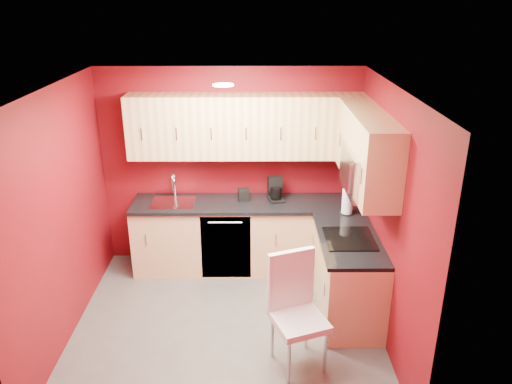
{
  "coord_description": "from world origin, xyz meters",
  "views": [
    {
      "loc": [
        0.28,
        -4.43,
        3.29
      ],
      "look_at": [
        0.31,
        0.55,
        1.3
      ],
      "focal_mm": 35.0,
      "sensor_mm": 36.0,
      "label": 1
    }
  ],
  "objects_px": {
    "paper_towel": "(347,202)",
    "dining_chair": "(299,315)",
    "napkin_holder": "(244,194)",
    "microwave": "(366,171)",
    "sink": "(173,199)",
    "coffee_maker": "(276,190)"
  },
  "relations": [
    {
      "from": "napkin_holder",
      "to": "coffee_maker",
      "type": "bearing_deg",
      "value": -5.07
    },
    {
      "from": "sink",
      "to": "coffee_maker",
      "type": "xyz_separation_m",
      "value": [
        1.26,
        0.03,
        0.11
      ]
    },
    {
      "from": "coffee_maker",
      "to": "microwave",
      "type": "bearing_deg",
      "value": -63.24
    },
    {
      "from": "microwave",
      "to": "paper_towel",
      "type": "relative_size",
      "value": 2.58
    },
    {
      "from": "microwave",
      "to": "paper_towel",
      "type": "bearing_deg",
      "value": 92.47
    },
    {
      "from": "microwave",
      "to": "dining_chair",
      "type": "bearing_deg",
      "value": -130.06
    },
    {
      "from": "microwave",
      "to": "paper_towel",
      "type": "distance_m",
      "value": 0.89
    },
    {
      "from": "coffee_maker",
      "to": "napkin_holder",
      "type": "relative_size",
      "value": 2.1
    },
    {
      "from": "microwave",
      "to": "paper_towel",
      "type": "height_order",
      "value": "microwave"
    },
    {
      "from": "sink",
      "to": "dining_chair",
      "type": "distance_m",
      "value": 2.34
    },
    {
      "from": "microwave",
      "to": "sink",
      "type": "distance_m",
      "value": 2.43
    },
    {
      "from": "paper_towel",
      "to": "napkin_holder",
      "type": "bearing_deg",
      "value": 160.78
    },
    {
      "from": "dining_chair",
      "to": "sink",
      "type": "bearing_deg",
      "value": 107.19
    },
    {
      "from": "coffee_maker",
      "to": "dining_chair",
      "type": "bearing_deg",
      "value": -97.8
    },
    {
      "from": "sink",
      "to": "napkin_holder",
      "type": "height_order",
      "value": "sink"
    },
    {
      "from": "paper_towel",
      "to": "dining_chair",
      "type": "xyz_separation_m",
      "value": [
        -0.67,
        -1.48,
        -0.5
      ]
    },
    {
      "from": "microwave",
      "to": "sink",
      "type": "bearing_deg",
      "value": 154.4
    },
    {
      "from": "sink",
      "to": "napkin_holder",
      "type": "xyz_separation_m",
      "value": [
        0.86,
        0.07,
        0.03
      ]
    },
    {
      "from": "dining_chair",
      "to": "paper_towel",
      "type": "bearing_deg",
      "value": 45.47
    },
    {
      "from": "napkin_holder",
      "to": "paper_towel",
      "type": "relative_size",
      "value": 0.47
    },
    {
      "from": "sink",
      "to": "paper_towel",
      "type": "height_order",
      "value": "sink"
    },
    {
      "from": "microwave",
      "to": "napkin_holder",
      "type": "distance_m",
      "value": 1.77
    }
  ]
}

